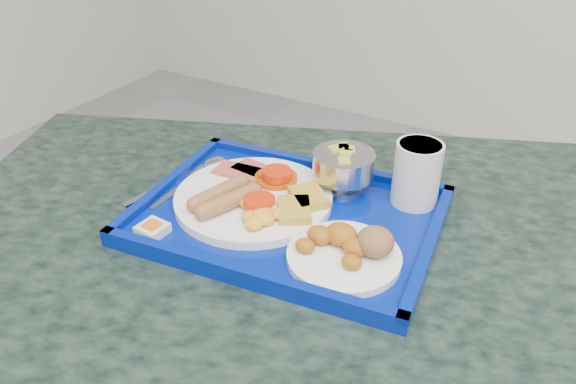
{
  "coord_description": "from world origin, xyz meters",
  "views": [
    {
      "loc": [
        -0.57,
        0.42,
        1.23
      ],
      "look_at": [
        -0.93,
        1.05,
        0.78
      ],
      "focal_mm": 35.0,
      "sensor_mm": 36.0,
      "label": 1
    }
  ],
  "objects_px": {
    "table": "(297,329)",
    "bread_plate": "(348,249)",
    "tray": "(288,217)",
    "main_plate": "(256,198)",
    "juice_cup": "(417,172)",
    "fruit_bowl": "(344,165)"
  },
  "relations": [
    {
      "from": "main_plate",
      "to": "bread_plate",
      "type": "bearing_deg",
      "value": -15.45
    },
    {
      "from": "tray",
      "to": "main_plate",
      "type": "bearing_deg",
      "value": -177.04
    },
    {
      "from": "table",
      "to": "bread_plate",
      "type": "bearing_deg",
      "value": -13.56
    },
    {
      "from": "tray",
      "to": "bread_plate",
      "type": "distance_m",
      "value": 0.14
    },
    {
      "from": "table",
      "to": "bread_plate",
      "type": "distance_m",
      "value": 0.24
    },
    {
      "from": "table",
      "to": "juice_cup",
      "type": "distance_m",
      "value": 0.33
    },
    {
      "from": "juice_cup",
      "to": "fruit_bowl",
      "type": "bearing_deg",
      "value": -168.63
    },
    {
      "from": "main_plate",
      "to": "juice_cup",
      "type": "relative_size",
      "value": 2.45
    },
    {
      "from": "table",
      "to": "fruit_bowl",
      "type": "xyz_separation_m",
      "value": [
        0.01,
        0.14,
        0.25
      ]
    },
    {
      "from": "tray",
      "to": "juice_cup",
      "type": "bearing_deg",
      "value": 40.34
    },
    {
      "from": "bread_plate",
      "to": "fruit_bowl",
      "type": "height_order",
      "value": "fruit_bowl"
    },
    {
      "from": "fruit_bowl",
      "to": "juice_cup",
      "type": "xyz_separation_m",
      "value": [
        0.11,
        0.02,
        0.01
      ]
    },
    {
      "from": "main_plate",
      "to": "juice_cup",
      "type": "distance_m",
      "value": 0.25
    },
    {
      "from": "bread_plate",
      "to": "tray",
      "type": "bearing_deg",
      "value": 157.06
    },
    {
      "from": "main_plate",
      "to": "bread_plate",
      "type": "xyz_separation_m",
      "value": [
        0.18,
        -0.05,
        0.0
      ]
    },
    {
      "from": "main_plate",
      "to": "fruit_bowl",
      "type": "height_order",
      "value": "fruit_bowl"
    },
    {
      "from": "table",
      "to": "juice_cup",
      "type": "relative_size",
      "value": 13.32
    },
    {
      "from": "tray",
      "to": "juice_cup",
      "type": "height_order",
      "value": "juice_cup"
    },
    {
      "from": "juice_cup",
      "to": "tray",
      "type": "bearing_deg",
      "value": -139.66
    },
    {
      "from": "table",
      "to": "tray",
      "type": "relative_size",
      "value": 2.8
    },
    {
      "from": "tray",
      "to": "main_plate",
      "type": "relative_size",
      "value": 1.94
    },
    {
      "from": "bread_plate",
      "to": "fruit_bowl",
      "type": "bearing_deg",
      "value": 117.84
    }
  ]
}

